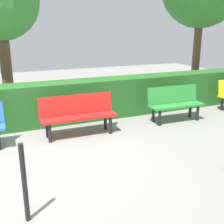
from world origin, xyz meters
TOP-DOWN VIEW (x-y plane):
  - ground_plane at (0.00, 0.00)m, footprint 21.61×21.61m
  - bench_green at (-3.43, -0.74)m, footprint 1.41×0.51m
  - bench_red at (-0.95, -0.78)m, footprint 1.63×0.49m
  - hedge_row at (-1.08, -1.78)m, footprint 17.61×0.70m
  - railing_post_far at (0.46, 1.71)m, footprint 0.06×0.06m

SIDE VIEW (x-z plane):
  - ground_plane at x=0.00m, z-range 0.00..0.00m
  - bench_green at x=-3.43m, z-range 0.05..0.91m
  - bench_red at x=-0.95m, z-range 0.05..0.91m
  - hedge_row at x=-1.08m, z-range 0.00..0.99m
  - railing_post_far at x=0.46m, z-range 0.00..1.00m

